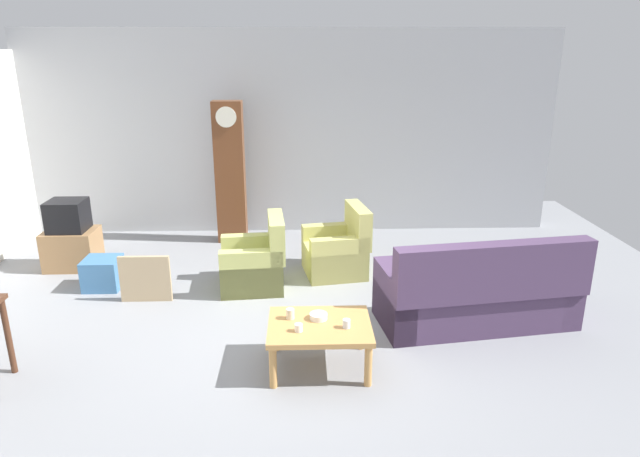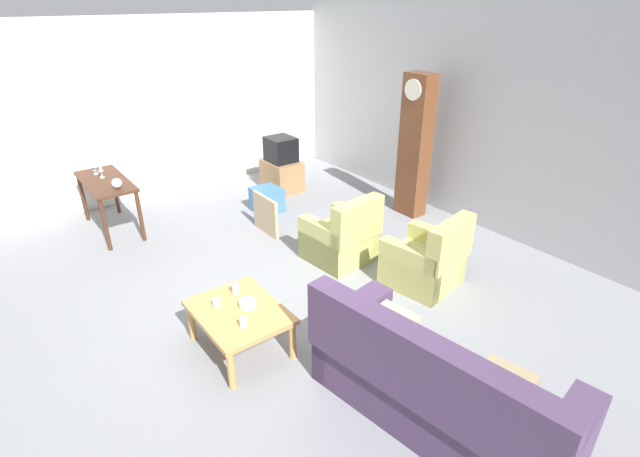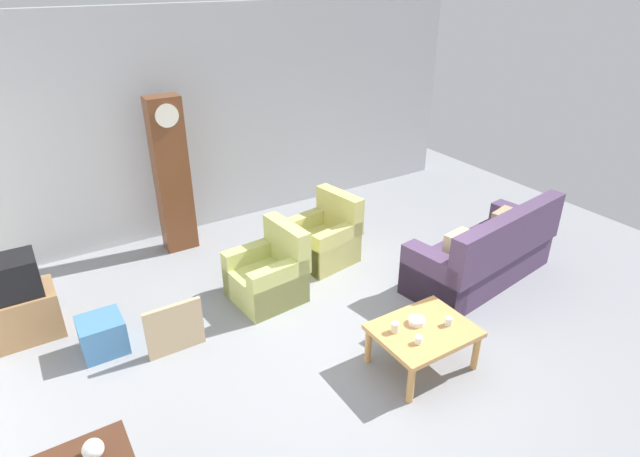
{
  "view_description": "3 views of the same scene",
  "coord_description": "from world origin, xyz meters",
  "px_view_note": "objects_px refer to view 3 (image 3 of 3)",
  "views": [
    {
      "loc": [
        0.16,
        -5.32,
        2.89
      ],
      "look_at": [
        0.37,
        0.75,
        0.92
      ],
      "focal_mm": 31.19,
      "sensor_mm": 36.0,
      "label": 1
    },
    {
      "loc": [
        3.7,
        -2.29,
        3.14
      ],
      "look_at": [
        0.11,
        0.44,
        0.9
      ],
      "focal_mm": 26.39,
      "sensor_mm": 36.0,
      "label": 2
    },
    {
      "loc": [
        -2.73,
        -3.62,
        3.63
      ],
      "look_at": [
        0.17,
        1.01,
        0.86
      ],
      "focal_mm": 29.17,
      "sensor_mm": 36.0,
      "label": 3
    }
  ],
  "objects_px": {
    "bowl_white_stacked": "(417,321)",
    "framed_picture_leaning": "(175,328)",
    "tv_crt": "(13,277)",
    "tv_stand_cabinet": "(25,314)",
    "cup_cream_tall": "(395,327)",
    "armchair_olive_near": "(269,275)",
    "couch_floral": "(484,256)",
    "armchair_olive_far": "(325,239)",
    "glass_dome_cloche": "(93,449)",
    "coffee_table_wood": "(423,334)",
    "storage_box_blue": "(102,335)",
    "grandfather_clock": "(172,176)",
    "cup_white_porcelain": "(418,340)",
    "cup_blue_rimmed": "(449,321)"
  },
  "relations": [
    {
      "from": "tv_stand_cabinet",
      "to": "storage_box_blue",
      "type": "bearing_deg",
      "value": -47.66
    },
    {
      "from": "bowl_white_stacked",
      "to": "framed_picture_leaning",
      "type": "bearing_deg",
      "value": 144.92
    },
    {
      "from": "storage_box_blue",
      "to": "cup_blue_rimmed",
      "type": "relative_size",
      "value": 5.32
    },
    {
      "from": "tv_stand_cabinet",
      "to": "bowl_white_stacked",
      "type": "relative_size",
      "value": 4.04
    },
    {
      "from": "armchair_olive_near",
      "to": "framed_picture_leaning",
      "type": "distance_m",
      "value": 1.33
    },
    {
      "from": "glass_dome_cloche",
      "to": "cup_cream_tall",
      "type": "relative_size",
      "value": 1.39
    },
    {
      "from": "armchair_olive_near",
      "to": "tv_crt",
      "type": "relative_size",
      "value": 1.92
    },
    {
      "from": "coffee_table_wood",
      "to": "storage_box_blue",
      "type": "height_order",
      "value": "coffee_table_wood"
    },
    {
      "from": "grandfather_clock",
      "to": "cup_white_porcelain",
      "type": "relative_size",
      "value": 29.65
    },
    {
      "from": "couch_floral",
      "to": "tv_stand_cabinet",
      "type": "relative_size",
      "value": 3.24
    },
    {
      "from": "grandfather_clock",
      "to": "glass_dome_cloche",
      "type": "height_order",
      "value": "grandfather_clock"
    },
    {
      "from": "framed_picture_leaning",
      "to": "armchair_olive_far",
      "type": "bearing_deg",
      "value": 18.76
    },
    {
      "from": "tv_stand_cabinet",
      "to": "cup_cream_tall",
      "type": "height_order",
      "value": "cup_cream_tall"
    },
    {
      "from": "armchair_olive_far",
      "to": "storage_box_blue",
      "type": "bearing_deg",
      "value": -172.75
    },
    {
      "from": "couch_floral",
      "to": "tv_stand_cabinet",
      "type": "height_order",
      "value": "couch_floral"
    },
    {
      "from": "armchair_olive_near",
      "to": "cup_blue_rimmed",
      "type": "relative_size",
      "value": 11.14
    },
    {
      "from": "glass_dome_cloche",
      "to": "cup_white_porcelain",
      "type": "height_order",
      "value": "glass_dome_cloche"
    },
    {
      "from": "glass_dome_cloche",
      "to": "cup_white_porcelain",
      "type": "xyz_separation_m",
      "value": [
        2.85,
        0.05,
        -0.37
      ]
    },
    {
      "from": "couch_floral",
      "to": "cup_white_porcelain",
      "type": "height_order",
      "value": "couch_floral"
    },
    {
      "from": "armchair_olive_far",
      "to": "tv_crt",
      "type": "xyz_separation_m",
      "value": [
        -3.64,
        0.32,
        0.44
      ]
    },
    {
      "from": "coffee_table_wood",
      "to": "grandfather_clock",
      "type": "distance_m",
      "value": 3.99
    },
    {
      "from": "couch_floral",
      "to": "armchair_olive_far",
      "type": "distance_m",
      "value": 2.08
    },
    {
      "from": "cup_blue_rimmed",
      "to": "bowl_white_stacked",
      "type": "height_order",
      "value": "cup_blue_rimmed"
    },
    {
      "from": "storage_box_blue",
      "to": "cup_cream_tall",
      "type": "height_order",
      "value": "cup_cream_tall"
    },
    {
      "from": "couch_floral",
      "to": "armchair_olive_far",
      "type": "relative_size",
      "value": 2.4
    },
    {
      "from": "coffee_table_wood",
      "to": "framed_picture_leaning",
      "type": "bearing_deg",
      "value": 143.1
    },
    {
      "from": "grandfather_clock",
      "to": "bowl_white_stacked",
      "type": "relative_size",
      "value": 12.86
    },
    {
      "from": "armchair_olive_near",
      "to": "framed_picture_leaning",
      "type": "relative_size",
      "value": 1.53
    },
    {
      "from": "grandfather_clock",
      "to": "storage_box_blue",
      "type": "xyz_separation_m",
      "value": [
        -1.43,
        -1.79,
        -0.89
      ]
    },
    {
      "from": "tv_stand_cabinet",
      "to": "cup_cream_tall",
      "type": "bearing_deg",
      "value": -39.68
    },
    {
      "from": "coffee_table_wood",
      "to": "cup_cream_tall",
      "type": "distance_m",
      "value": 0.32
    },
    {
      "from": "tv_crt",
      "to": "glass_dome_cloche",
      "type": "bearing_deg",
      "value": -84.46
    },
    {
      "from": "coffee_table_wood",
      "to": "storage_box_blue",
      "type": "distance_m",
      "value": 3.31
    },
    {
      "from": "tv_stand_cabinet",
      "to": "bowl_white_stacked",
      "type": "bearing_deg",
      "value": -37.5
    },
    {
      "from": "armchair_olive_near",
      "to": "framed_picture_leaning",
      "type": "xyz_separation_m",
      "value": [
        -1.28,
        -0.37,
        -0.02
      ]
    },
    {
      "from": "tv_crt",
      "to": "bowl_white_stacked",
      "type": "height_order",
      "value": "tv_crt"
    },
    {
      "from": "tv_crt",
      "to": "glass_dome_cloche",
      "type": "distance_m",
      "value": 2.84
    },
    {
      "from": "armchair_olive_far",
      "to": "armchair_olive_near",
      "type": "bearing_deg",
      "value": -158.35
    },
    {
      "from": "tv_crt",
      "to": "cup_white_porcelain",
      "type": "height_order",
      "value": "tv_crt"
    },
    {
      "from": "armchair_olive_near",
      "to": "cup_cream_tall",
      "type": "height_order",
      "value": "armchair_olive_near"
    },
    {
      "from": "cup_cream_tall",
      "to": "cup_white_porcelain",
      "type": "bearing_deg",
      "value": -72.6
    },
    {
      "from": "tv_crt",
      "to": "storage_box_blue",
      "type": "height_order",
      "value": "tv_crt"
    },
    {
      "from": "coffee_table_wood",
      "to": "cup_blue_rimmed",
      "type": "relative_size",
      "value": 11.62
    },
    {
      "from": "storage_box_blue",
      "to": "bowl_white_stacked",
      "type": "height_order",
      "value": "bowl_white_stacked"
    },
    {
      "from": "storage_box_blue",
      "to": "bowl_white_stacked",
      "type": "relative_size",
      "value": 2.61
    },
    {
      "from": "glass_dome_cloche",
      "to": "cup_blue_rimmed",
      "type": "height_order",
      "value": "glass_dome_cloche"
    },
    {
      "from": "coffee_table_wood",
      "to": "tv_stand_cabinet",
      "type": "height_order",
      "value": "tv_stand_cabinet"
    },
    {
      "from": "armchair_olive_near",
      "to": "bowl_white_stacked",
      "type": "bearing_deg",
      "value": -67.61
    },
    {
      "from": "armchair_olive_far",
      "to": "coffee_table_wood",
      "type": "relative_size",
      "value": 0.96
    },
    {
      "from": "couch_floral",
      "to": "storage_box_blue",
      "type": "distance_m",
      "value": 4.57
    }
  ]
}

